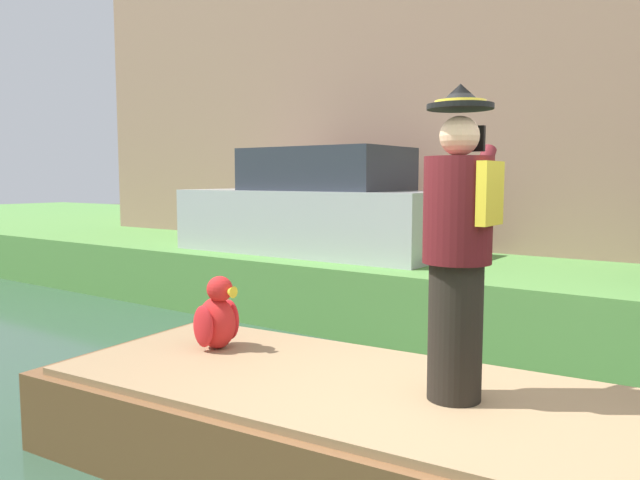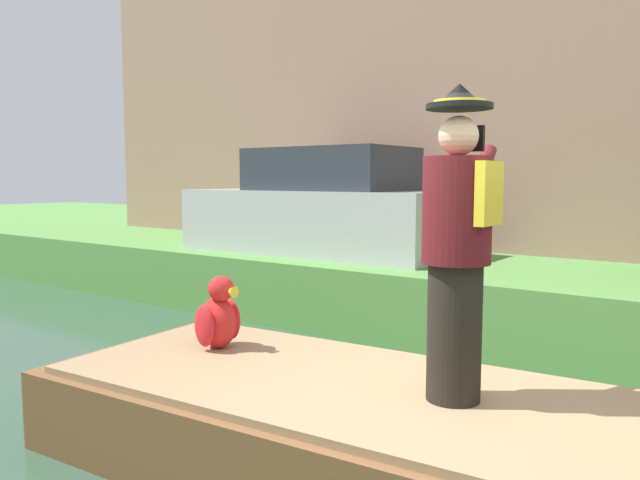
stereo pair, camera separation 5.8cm
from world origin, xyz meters
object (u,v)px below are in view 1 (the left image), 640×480
Objects in this scene: parrot_plush at (217,317)px; boat at (343,426)px; person_pirate at (458,245)px; parked_car_silver at (318,209)px.

boat is at bearing -93.29° from parrot_plush.
person_pirate reaches higher than boat.
person_pirate is 0.46× the size of parked_car_silver.
person_pirate is 3.25× the size of parrot_plush.
boat is 1.44m from person_pirate.
person_pirate is 5.45m from parked_car_silver.
parrot_plush is 0.14× the size of parked_car_silver.
parked_car_silver is at bearing 58.00° from person_pirate.
parrot_plush reaches higher than boat.
parked_car_silver is (4.00, 3.09, 1.18)m from boat.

